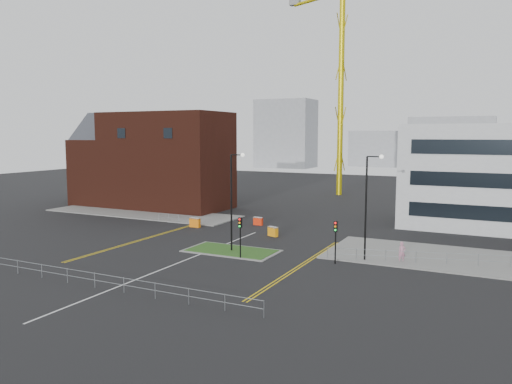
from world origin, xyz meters
TOP-DOWN VIEW (x-y plane):
  - ground at (0.00, 0.00)m, footprint 200.00×200.00m
  - pavement_left at (-20.00, 22.00)m, footprint 28.00×8.00m
  - pavement_right at (22.00, 14.00)m, footprint 24.00×10.00m
  - island_kerb at (2.00, 8.00)m, footprint 8.60×4.60m
  - grass_island at (2.00, 8.00)m, footprint 8.00×4.00m
  - brick_building at (-22.97, 28.00)m, footprint 24.20×10.07m
  - tower_crane at (3.10, 52.66)m, footprint 48.59×23.00m
  - streetlamp_island at (2.22, 8.00)m, footprint 1.46×0.36m
  - streetlamp_right_near at (14.22, 10.00)m, footprint 1.46×0.36m
  - traffic_light_island at (4.00, 5.98)m, footprint 0.28×0.33m
  - traffic_light_right at (12.00, 7.98)m, footprint 0.28×0.33m
  - railing_front at (0.00, -6.00)m, footprint 24.05×0.05m
  - railing_left at (-11.00, 18.00)m, footprint 6.05×0.05m
  - railing_right at (20.50, 11.50)m, footprint 19.05×5.05m
  - centre_line at (0.00, 2.00)m, footprint 0.15×30.00m
  - yellow_left_a at (-9.00, 10.00)m, footprint 0.12×24.00m
  - yellow_left_b at (-8.70, 10.00)m, footprint 0.12×24.00m
  - yellow_right_a at (9.50, 6.00)m, footprint 0.12×20.00m
  - yellow_right_b at (9.80, 6.00)m, footprint 0.12×20.00m
  - skyline_a at (-40.00, 120.00)m, footprint 18.00×12.00m
  - skyline_b at (10.00, 130.00)m, footprint 24.00×12.00m
  - skyline_d at (-8.00, 140.00)m, footprint 30.00×12.00m
  - pedestrian at (16.97, 10.86)m, footprint 0.78×0.74m
  - barrier_left at (-7.77, 16.70)m, footprint 1.33×0.47m
  - barrier_mid at (-1.73, 21.22)m, footprint 1.17×0.45m
  - barrier_right at (2.59, 16.00)m, footprint 1.30×0.87m

SIDE VIEW (x-z plane):
  - ground at x=0.00m, z-range 0.00..0.00m
  - centre_line at x=0.00m, z-range 0.00..0.01m
  - yellow_left_a at x=-9.00m, z-range 0.00..0.01m
  - yellow_left_b at x=-8.70m, z-range 0.00..0.01m
  - yellow_right_a at x=9.50m, z-range 0.00..0.01m
  - yellow_right_b at x=9.80m, z-range 0.00..0.01m
  - island_kerb at x=2.00m, z-range 0.00..0.08m
  - pavement_left at x=-20.00m, z-range 0.00..0.12m
  - pavement_right at x=22.00m, z-range 0.00..0.12m
  - grass_island at x=2.00m, z-range 0.00..0.12m
  - barrier_mid at x=-1.73m, z-range 0.04..1.01m
  - barrier_right at x=2.59m, z-range 0.04..1.09m
  - barrier_left at x=-7.77m, z-range 0.05..1.16m
  - railing_left at x=-11.00m, z-range 0.19..1.29m
  - railing_right at x=20.50m, z-range 0.23..1.33m
  - railing_front at x=0.00m, z-range 0.23..1.33m
  - pedestrian at x=16.97m, z-range 0.00..1.80m
  - traffic_light_island at x=4.00m, z-range 0.74..4.39m
  - traffic_light_right at x=12.00m, z-range 0.74..4.39m
  - streetlamp_island at x=2.22m, z-range 0.82..10.00m
  - streetlamp_right_near at x=14.22m, z-range 0.82..10.00m
  - skyline_d at x=-8.00m, z-range 0.00..12.00m
  - brick_building at x=-22.97m, z-range -0.27..13.97m
  - skyline_b at x=10.00m, z-range 0.00..16.00m
  - skyline_a at x=-40.00m, z-range 0.00..22.00m
  - tower_crane at x=3.10m, z-range 7.60..48.17m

